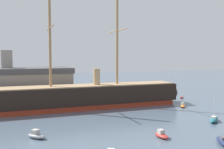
{
  "coord_description": "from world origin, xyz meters",
  "views": [
    {
      "loc": [
        -23.75,
        -22.68,
        14.5
      ],
      "look_at": [
        -1.79,
        34.27,
        10.25
      ],
      "focal_mm": 41.24,
      "sensor_mm": 36.0,
      "label": 1
    }
  ],
  "objects_px": {
    "motorboat_near_centre": "(161,135)",
    "motorboat_alongside_stern": "(183,106)",
    "motorboat_mid_left": "(36,135)",
    "tall_ship": "(86,96)",
    "dockside_warehouse_left": "(1,86)",
    "sailboat_mid_right": "(214,119)",
    "sailboat_foreground_right": "(224,142)",
    "dinghy_far_right": "(182,97)"
  },
  "relations": [
    {
      "from": "motorboat_near_centre",
      "to": "motorboat_alongside_stern",
      "type": "height_order",
      "value": "motorboat_near_centre"
    },
    {
      "from": "motorboat_mid_left",
      "to": "tall_ship",
      "type": "bearing_deg",
      "value": 56.43
    },
    {
      "from": "motorboat_mid_left",
      "to": "dockside_warehouse_left",
      "type": "height_order",
      "value": "dockside_warehouse_left"
    },
    {
      "from": "motorboat_alongside_stern",
      "to": "motorboat_near_centre",
      "type": "bearing_deg",
      "value": -133.43
    },
    {
      "from": "motorboat_alongside_stern",
      "to": "sailboat_mid_right",
      "type": "bearing_deg",
      "value": -103.15
    },
    {
      "from": "tall_ship",
      "to": "sailboat_foreground_right",
      "type": "xyz_separation_m",
      "value": [
        13.14,
        -37.74,
        -2.82
      ]
    },
    {
      "from": "sailboat_foreground_right",
      "to": "dinghy_far_right",
      "type": "xyz_separation_m",
      "value": [
        22.78,
        42.36,
        -0.33
      ]
    },
    {
      "from": "sailboat_foreground_right",
      "to": "motorboat_mid_left",
      "type": "relative_size",
      "value": 1.79
    },
    {
      "from": "sailboat_mid_right",
      "to": "dinghy_far_right",
      "type": "bearing_deg",
      "value": 65.97
    },
    {
      "from": "sailboat_mid_right",
      "to": "motorboat_alongside_stern",
      "type": "xyz_separation_m",
      "value": [
        3.85,
        16.47,
        -0.13
      ]
    },
    {
      "from": "tall_ship",
      "to": "motorboat_alongside_stern",
      "type": "bearing_deg",
      "value": -18.29
    },
    {
      "from": "motorboat_alongside_stern",
      "to": "dockside_warehouse_left",
      "type": "bearing_deg",
      "value": 153.28
    },
    {
      "from": "tall_ship",
      "to": "dinghy_far_right",
      "type": "relative_size",
      "value": 28.67
    },
    {
      "from": "tall_ship",
      "to": "motorboat_near_centre",
      "type": "xyz_separation_m",
      "value": [
        5.64,
        -30.74,
        -2.89
      ]
    },
    {
      "from": "tall_ship",
      "to": "sailboat_mid_right",
      "type": "distance_m",
      "value": 33.99
    },
    {
      "from": "sailboat_mid_right",
      "to": "motorboat_alongside_stern",
      "type": "height_order",
      "value": "sailboat_mid_right"
    },
    {
      "from": "motorboat_mid_left",
      "to": "dinghy_far_right",
      "type": "distance_m",
      "value": 58.22
    },
    {
      "from": "tall_ship",
      "to": "dinghy_far_right",
      "type": "distance_m",
      "value": 36.35
    },
    {
      "from": "motorboat_mid_left",
      "to": "motorboat_alongside_stern",
      "type": "distance_m",
      "value": 44.14
    },
    {
      "from": "dinghy_far_right",
      "to": "motorboat_mid_left",
      "type": "bearing_deg",
      "value": -151.62
    },
    {
      "from": "motorboat_alongside_stern",
      "to": "dockside_warehouse_left",
      "type": "distance_m",
      "value": 54.96
    },
    {
      "from": "motorboat_mid_left",
      "to": "motorboat_near_centre",
      "type": "bearing_deg",
      "value": -20.18
    },
    {
      "from": "dinghy_far_right",
      "to": "sailboat_foreground_right",
      "type": "bearing_deg",
      "value": -118.27
    },
    {
      "from": "sailboat_mid_right",
      "to": "dockside_warehouse_left",
      "type": "relative_size",
      "value": 0.15
    },
    {
      "from": "motorboat_mid_left",
      "to": "sailboat_mid_right",
      "type": "height_order",
      "value": "sailboat_mid_right"
    },
    {
      "from": "sailboat_mid_right",
      "to": "sailboat_foreground_right",
      "type": "bearing_deg",
      "value": -127.12
    },
    {
      "from": "motorboat_alongside_stern",
      "to": "dinghy_far_right",
      "type": "distance_m",
      "value": 16.37
    },
    {
      "from": "motorboat_mid_left",
      "to": "sailboat_mid_right",
      "type": "bearing_deg",
      "value": -3.27
    },
    {
      "from": "dockside_warehouse_left",
      "to": "tall_ship",
      "type": "bearing_deg",
      "value": -35.28
    },
    {
      "from": "motorboat_mid_left",
      "to": "motorboat_alongside_stern",
      "type": "xyz_separation_m",
      "value": [
        41.76,
        14.3,
        -0.12
      ]
    },
    {
      "from": "dinghy_far_right",
      "to": "dockside_warehouse_left",
      "type": "distance_m",
      "value": 59.65
    },
    {
      "from": "sailboat_mid_right",
      "to": "dockside_warehouse_left",
      "type": "bearing_deg",
      "value": 137.63
    },
    {
      "from": "tall_ship",
      "to": "dinghy_far_right",
      "type": "bearing_deg",
      "value": 7.33
    },
    {
      "from": "sailboat_foreground_right",
      "to": "motorboat_near_centre",
      "type": "distance_m",
      "value": 10.25
    },
    {
      "from": "dockside_warehouse_left",
      "to": "sailboat_foreground_right",
      "type": "bearing_deg",
      "value": -56.44
    },
    {
      "from": "sailboat_foreground_right",
      "to": "motorboat_alongside_stern",
      "type": "relative_size",
      "value": 2.17
    },
    {
      "from": "tall_ship",
      "to": "sailboat_mid_right",
      "type": "bearing_deg",
      "value": -48.11
    },
    {
      "from": "motorboat_mid_left",
      "to": "dockside_warehouse_left",
      "type": "distance_m",
      "value": 39.86
    },
    {
      "from": "dinghy_far_right",
      "to": "dockside_warehouse_left",
      "type": "height_order",
      "value": "dockside_warehouse_left"
    },
    {
      "from": "motorboat_mid_left",
      "to": "motorboat_alongside_stern",
      "type": "relative_size",
      "value": 1.22
    },
    {
      "from": "tall_ship",
      "to": "motorboat_mid_left",
      "type": "bearing_deg",
      "value": -123.57
    },
    {
      "from": "sailboat_foreground_right",
      "to": "dockside_warehouse_left",
      "type": "distance_m",
      "value": 64.51
    }
  ]
}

